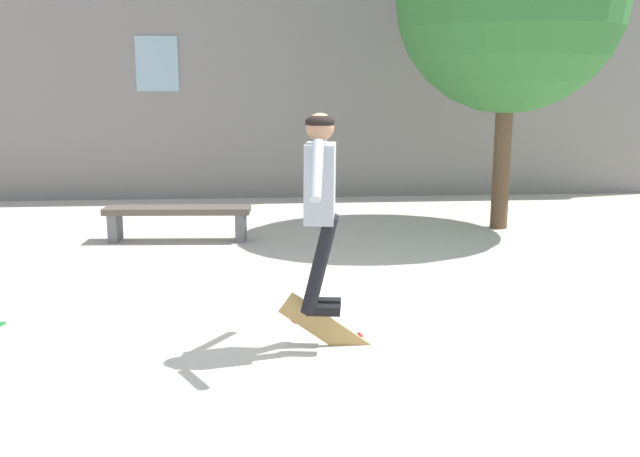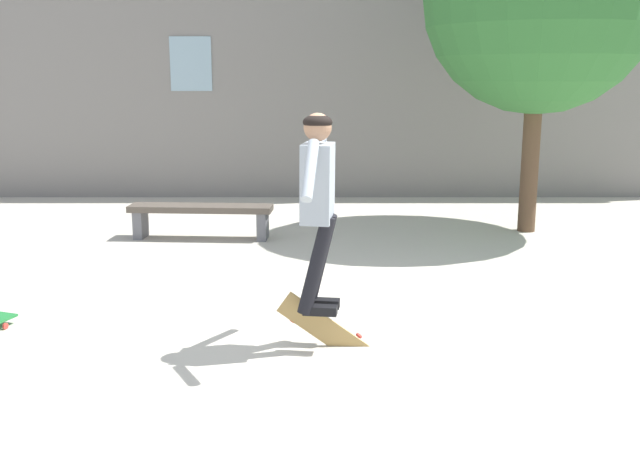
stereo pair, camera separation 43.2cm
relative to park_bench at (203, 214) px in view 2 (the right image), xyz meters
name	(u,v)px [view 2 (the right image)]	position (x,y,z in m)	size (l,w,h in m)	color
ground_plane	(341,343)	(1.70, -3.74, -0.33)	(40.00, 40.00, 0.00)	beige
building_backdrop	(332,66)	(1.72, 3.44, 1.92)	(14.38, 0.52, 5.58)	gray
park_bench	(203,214)	(0.00, 0.00, 0.00)	(1.88, 0.49, 0.44)	brown
skater	(320,195)	(1.54, -3.83, 0.89)	(0.34, 1.14, 1.52)	#9EA8B2
skateboard_flipping	(328,330)	(1.60, -3.80, -0.20)	(0.77, 0.11, 0.62)	#AD894C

